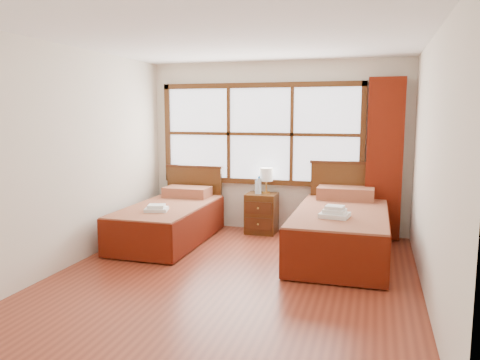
# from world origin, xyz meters

# --- Properties ---
(floor) EXTENTS (4.50, 4.50, 0.00)m
(floor) POSITION_xyz_m (0.00, 0.00, 0.00)
(floor) COLOR brown
(floor) RESTS_ON ground
(ceiling) EXTENTS (4.50, 4.50, 0.00)m
(ceiling) POSITION_xyz_m (0.00, 0.00, 2.60)
(ceiling) COLOR white
(ceiling) RESTS_ON wall_back
(wall_back) EXTENTS (4.00, 0.00, 4.00)m
(wall_back) POSITION_xyz_m (0.00, 2.25, 1.30)
(wall_back) COLOR silver
(wall_back) RESTS_ON floor
(wall_left) EXTENTS (0.00, 4.50, 4.50)m
(wall_left) POSITION_xyz_m (-2.00, 0.00, 1.30)
(wall_left) COLOR silver
(wall_left) RESTS_ON floor
(wall_right) EXTENTS (0.00, 4.50, 4.50)m
(wall_right) POSITION_xyz_m (2.00, 0.00, 1.30)
(wall_right) COLOR silver
(wall_right) RESTS_ON floor
(window) EXTENTS (3.16, 0.06, 1.56)m
(window) POSITION_xyz_m (-0.25, 2.21, 1.50)
(window) COLOR white
(window) RESTS_ON wall_back
(curtain) EXTENTS (0.50, 0.16, 2.30)m
(curtain) POSITION_xyz_m (1.60, 2.11, 1.17)
(curtain) COLOR maroon
(curtain) RESTS_ON wall_back
(bed_left) EXTENTS (1.02, 2.04, 0.99)m
(bed_left) POSITION_xyz_m (-1.32, 1.20, 0.30)
(bed_left) COLOR #43200D
(bed_left) RESTS_ON floor
(bed_right) EXTENTS (1.15, 2.24, 1.13)m
(bed_right) POSITION_xyz_m (1.09, 1.20, 0.34)
(bed_right) COLOR #43200D
(bed_right) RESTS_ON floor
(nightstand) EXTENTS (0.46, 0.45, 0.61)m
(nightstand) POSITION_xyz_m (-0.16, 1.99, 0.30)
(nightstand) COLOR #4F2B11
(nightstand) RESTS_ON floor
(towels_left) EXTENTS (0.35, 0.32, 0.09)m
(towels_left) POSITION_xyz_m (-1.30, 0.73, 0.57)
(towels_left) COLOR white
(towels_left) RESTS_ON bed_left
(towels_right) EXTENTS (0.37, 0.34, 0.14)m
(towels_right) POSITION_xyz_m (1.04, 0.68, 0.66)
(towels_right) COLOR white
(towels_right) RESTS_ON bed_right
(lamp) EXTENTS (0.20, 0.20, 0.38)m
(lamp) POSITION_xyz_m (-0.11, 2.08, 0.88)
(lamp) COLOR gold
(lamp) RESTS_ON nightstand
(bottle_near) EXTENTS (0.06, 0.06, 0.23)m
(bottle_near) POSITION_xyz_m (-0.23, 1.97, 0.71)
(bottle_near) COLOR #C4E5FC
(bottle_near) RESTS_ON nightstand
(bottle_far) EXTENTS (0.07, 0.07, 0.27)m
(bottle_far) POSITION_xyz_m (-0.20, 1.97, 0.73)
(bottle_far) COLOR #C4E5FC
(bottle_far) RESTS_ON nightstand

